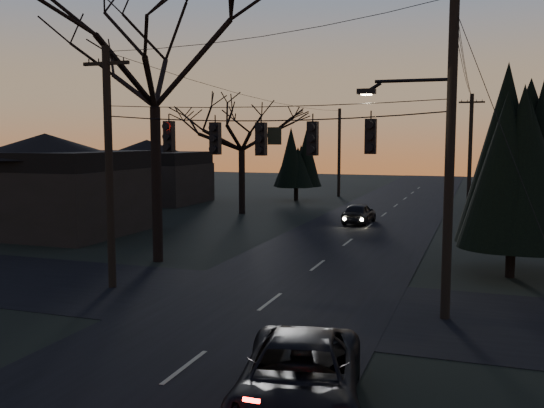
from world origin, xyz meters
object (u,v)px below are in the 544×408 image
(bare_tree_left, at_px, (154,43))
(utility_pole_left, at_px, (113,287))
(suv_near, at_px, (299,379))
(utility_pole_far_l, at_px, (339,197))
(utility_pole_right, at_px, (445,319))
(utility_pole_far_r, at_px, (468,211))
(evergreen_right, at_px, (515,161))
(sedan_oncoming_a, at_px, (359,213))

(bare_tree_left, bearing_deg, utility_pole_left, -80.21)
(suv_near, bearing_deg, utility_pole_far_l, 90.96)
(utility_pole_right, xyz_separation_m, utility_pole_far_r, (0.00, 28.00, 0.00))
(utility_pole_far_r, height_order, bare_tree_left, bare_tree_left)
(evergreen_right, distance_m, suv_near, 14.95)
(utility_pole_left, height_order, bare_tree_left, bare_tree_left)
(utility_pole_left, distance_m, utility_pole_far_r, 30.27)
(utility_pole_left, bearing_deg, suv_near, -38.81)
(utility_pole_far_r, height_order, sedan_oncoming_a, utility_pole_far_r)
(bare_tree_left, bearing_deg, utility_pole_far_r, 62.24)
(utility_pole_far_l, relative_size, evergreen_right, 1.04)
(utility_pole_right, relative_size, evergreen_right, 1.29)
(utility_pole_far_r, bearing_deg, utility_pole_left, -112.33)
(utility_pole_right, distance_m, suv_near, 7.78)
(utility_pole_far_l, bearing_deg, utility_pole_right, -72.28)
(utility_pole_left, bearing_deg, utility_pole_far_l, 90.00)
(utility_pole_far_l, height_order, suv_near, utility_pole_far_l)
(utility_pole_left, xyz_separation_m, suv_near, (9.20, -7.40, 0.71))
(utility_pole_far_r, distance_m, bare_tree_left, 28.00)
(utility_pole_far_l, xyz_separation_m, suv_near, (9.20, -43.40, 0.71))
(utility_pole_left, bearing_deg, sedan_oncoming_a, 74.72)
(utility_pole_far_l, xyz_separation_m, bare_tree_left, (-0.80, -31.37, 9.31))
(utility_pole_left, xyz_separation_m, utility_pole_far_r, (11.50, 28.00, 0.00))
(utility_pole_far_l, relative_size, sedan_oncoming_a, 2.11)
(utility_pole_left, height_order, utility_pole_far_l, utility_pole_left)
(evergreen_right, xyz_separation_m, suv_near, (-4.34, -13.81, -3.75))
(evergreen_right, bearing_deg, utility_pole_left, -154.67)
(utility_pole_far_r, relative_size, suv_near, 1.67)
(bare_tree_left, height_order, evergreen_right, bare_tree_left)
(utility_pole_right, distance_m, sedan_oncoming_a, 20.06)
(suv_near, bearing_deg, sedan_oncoming_a, 87.59)
(bare_tree_left, relative_size, suv_near, 2.62)
(utility_pole_left, height_order, suv_near, utility_pole_left)
(utility_pole_left, distance_m, bare_tree_left, 10.43)
(utility_pole_right, relative_size, utility_pole_far_l, 1.25)
(bare_tree_left, relative_size, sedan_oncoming_a, 3.51)
(utility_pole_right, relative_size, suv_near, 1.97)
(utility_pole_far_r, bearing_deg, utility_pole_right, -90.00)
(bare_tree_left, bearing_deg, utility_pole_right, -20.63)
(suv_near, bearing_deg, bare_tree_left, 118.72)
(utility_pole_far_r, height_order, utility_pole_far_l, utility_pole_far_r)
(utility_pole_right, distance_m, utility_pole_left, 11.50)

